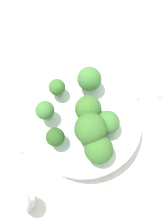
{
  "coord_description": "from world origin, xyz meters",
  "views": [
    {
      "loc": [
        -0.14,
        0.02,
        0.45
      ],
      "look_at": [
        0.0,
        0.0,
        0.08
      ],
      "focal_mm": 35.0,
      "sensor_mm": 36.0,
      "label": 1
    }
  ],
  "objects": [
    {
      "name": "broccoli_floret_3",
      "position": [
        0.06,
        0.04,
        0.07
      ],
      "size": [
        0.03,
        0.03,
        0.05
      ],
      "color": "#84AD66",
      "rests_on": "bowl"
    },
    {
      "name": "almond_crumb_3",
      "position": [
        -0.13,
        -0.03,
        0.0
      ],
      "size": [
        0.01,
        0.01,
        0.01
      ],
      "primitive_type": "cube",
      "rotation": [
        0.0,
        0.0,
        4.22
      ],
      "color": "tan",
      "rests_on": "ground_plane"
    },
    {
      "name": "ground_plane",
      "position": [
        0.0,
        0.0,
        0.0
      ],
      "size": [
        3.0,
        3.0,
        0.0
      ],
      "primitive_type": "plane",
      "color": "silver"
    },
    {
      "name": "broccoli_floret_2",
      "position": [
        0.01,
        -0.01,
        0.08
      ],
      "size": [
        0.05,
        0.05,
        0.06
      ],
      "color": "#84AD66",
      "rests_on": "bowl"
    },
    {
      "name": "broccoli_floret_5",
      "position": [
        0.01,
        0.07,
        0.08
      ],
      "size": [
        0.04,
        0.04,
        0.05
      ],
      "color": "#7A9E5B",
      "rests_on": "bowl"
    },
    {
      "name": "broccoli_floret_0",
      "position": [
        -0.03,
        -0.04,
        0.08
      ],
      "size": [
        0.04,
        0.04,
        0.05
      ],
      "color": "#7A9E5B",
      "rests_on": "bowl"
    },
    {
      "name": "almond_crumb_2",
      "position": [
        -0.04,
        0.14,
        0.0
      ],
      "size": [
        0.01,
        0.01,
        0.01
      ],
      "primitive_type": "cube",
      "rotation": [
        0.0,
        0.0,
        4.85
      ],
      "color": "#AD7F4C",
      "rests_on": "ground_plane"
    },
    {
      "name": "broccoli_floret_6",
      "position": [
        -0.07,
        -0.01,
        0.08
      ],
      "size": [
        0.05,
        0.05,
        0.05
      ],
      "color": "#7A9E5B",
      "rests_on": "bowl"
    },
    {
      "name": "pepper_shaker",
      "position": [
        -0.13,
        0.13,
        0.04
      ],
      "size": [
        0.03,
        0.03,
        0.07
      ],
      "color": "#B2B7BC",
      "rests_on": "ground_plane"
    },
    {
      "name": "broccoli_floret_1",
      "position": [
        -0.04,
        0.06,
        0.07
      ],
      "size": [
        0.03,
        0.03,
        0.05
      ],
      "color": "#84AD66",
      "rests_on": "bowl"
    },
    {
      "name": "almond_crumb_0",
      "position": [
        0.04,
        -0.18,
        0.0
      ],
      "size": [
        0.01,
        0.01,
        0.01
      ],
      "primitive_type": "cube",
      "rotation": [
        0.0,
        0.0,
        0.8
      ],
      "color": "tan",
      "rests_on": "ground_plane"
    },
    {
      "name": "broccoli_floret_4",
      "position": [
        0.07,
        -0.02,
        0.08
      ],
      "size": [
        0.05,
        0.05,
        0.06
      ],
      "color": "#84AD66",
      "rests_on": "bowl"
    },
    {
      "name": "almond_crumb_1",
      "position": [
        0.04,
        -0.13,
        0.0
      ],
      "size": [
        0.01,
        0.01,
        0.01
      ],
      "primitive_type": "cube",
      "rotation": [
        0.0,
        0.0,
        4.42
      ],
      "color": "#AD7F4C",
      "rests_on": "ground_plane"
    },
    {
      "name": "broccoli_floret_7",
      "position": [
        -0.04,
        -0.01,
        0.09
      ],
      "size": [
        0.06,
        0.06,
        0.07
      ],
      "color": "#84AD66",
      "rests_on": "bowl"
    },
    {
      "name": "bowl",
      "position": [
        0.0,
        0.0,
        0.02
      ],
      "size": [
        0.23,
        0.23,
        0.05
      ],
      "primitive_type": "cylinder",
      "color": "silver",
      "rests_on": "ground_plane"
    }
  ]
}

